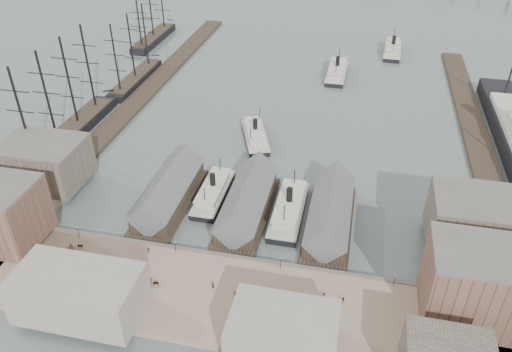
% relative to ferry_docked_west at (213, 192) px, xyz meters
% --- Properties ---
extents(ground, '(900.00, 900.00, 0.00)m').
position_rel_ferry_docked_west_xyz_m(ground, '(13.00, -23.28, -2.29)').
color(ground, '#505D5B').
rests_on(ground, ground).
extents(quay, '(180.00, 30.00, 2.00)m').
position_rel_ferry_docked_west_xyz_m(quay, '(13.00, -43.28, -1.29)').
color(quay, '#8E765F').
rests_on(quay, ground).
extents(seawall, '(180.00, 1.20, 2.30)m').
position_rel_ferry_docked_west_xyz_m(seawall, '(13.00, -28.48, -1.14)').
color(seawall, '#59544C').
rests_on(seawall, ground).
extents(west_wharf, '(10.00, 220.00, 1.60)m').
position_rel_ferry_docked_west_xyz_m(west_wharf, '(-55.00, 76.72, -1.49)').
color(west_wharf, '#2D231C').
rests_on(west_wharf, ground).
extents(east_wharf, '(10.00, 180.00, 1.60)m').
position_rel_ferry_docked_west_xyz_m(east_wharf, '(91.00, 66.72, -1.49)').
color(east_wharf, '#2D231C').
rests_on(east_wharf, ground).
extents(ferry_shed_west, '(14.00, 42.00, 12.60)m').
position_rel_ferry_docked_west_xyz_m(ferry_shed_west, '(-13.00, -6.40, 2.35)').
color(ferry_shed_west, '#2D231C').
rests_on(ferry_shed_west, ground).
extents(ferry_shed_center, '(14.00, 42.00, 12.60)m').
position_rel_ferry_docked_west_xyz_m(ferry_shed_center, '(13.00, -6.40, 2.35)').
color(ferry_shed_center, '#2D231C').
rests_on(ferry_shed_center, ground).
extents(ferry_shed_east, '(14.00, 42.00, 12.60)m').
position_rel_ferry_docked_west_xyz_m(ferry_shed_east, '(39.00, -6.40, 2.35)').
color(ferry_shed_east, '#2D231C').
rests_on(ferry_shed_east, ground).
extents(warehouse_west_back, '(26.00, 20.00, 14.00)m').
position_rel_ferry_docked_west_xyz_m(warehouse_west_back, '(-57.00, -5.28, 6.71)').
color(warehouse_west_back, '#60564C').
rests_on(warehouse_west_back, west_land).
extents(warehouse_east_front, '(30.00, 18.00, 19.00)m').
position_rel_ferry_docked_west_xyz_m(warehouse_east_front, '(79.00, -35.28, 9.21)').
color(warehouse_east_front, brown).
rests_on(warehouse_east_front, east_land).
extents(warehouse_east_back, '(28.00, 20.00, 15.00)m').
position_rel_ferry_docked_west_xyz_m(warehouse_east_back, '(81.00, -8.28, 7.21)').
color(warehouse_east_back, '#60564C').
rests_on(warehouse_east_back, east_land).
extents(street_bldg_center, '(24.00, 16.00, 10.00)m').
position_rel_ferry_docked_west_xyz_m(street_bldg_center, '(33.00, -55.28, 4.71)').
color(street_bldg_center, gray).
rests_on(street_bldg_center, quay).
extents(street_bldg_west, '(30.00, 16.00, 12.00)m').
position_rel_ferry_docked_west_xyz_m(street_bldg_west, '(-17.00, -55.28, 5.71)').
color(street_bldg_west, gray).
rests_on(street_bldg_west, quay).
extents(lamp_post_far_w, '(0.44, 0.44, 3.92)m').
position_rel_ferry_docked_west_xyz_m(lamp_post_far_w, '(-32.00, -30.28, 2.42)').
color(lamp_post_far_w, black).
rests_on(lamp_post_far_w, quay).
extents(lamp_post_near_w, '(0.44, 0.44, 3.92)m').
position_rel_ferry_docked_west_xyz_m(lamp_post_near_w, '(-2.00, -30.28, 2.42)').
color(lamp_post_near_w, black).
rests_on(lamp_post_near_w, quay).
extents(lamp_post_near_e, '(0.44, 0.44, 3.92)m').
position_rel_ferry_docked_west_xyz_m(lamp_post_near_e, '(28.00, -30.28, 2.42)').
color(lamp_post_near_e, black).
rests_on(lamp_post_near_e, quay).
extents(lamp_post_far_e, '(0.44, 0.44, 3.92)m').
position_rel_ferry_docked_west_xyz_m(lamp_post_far_e, '(58.00, -30.28, 2.42)').
color(lamp_post_far_e, black).
rests_on(lamp_post_far_e, quay).
extents(ferry_docked_west, '(8.21, 27.37, 9.77)m').
position_rel_ferry_docked_west_xyz_m(ferry_docked_west, '(0.00, 0.00, 0.00)').
color(ferry_docked_west, black).
rests_on(ferry_docked_west, ground).
extents(ferry_docked_east, '(9.11, 30.38, 10.85)m').
position_rel_ferry_docked_west_xyz_m(ferry_docked_east, '(26.00, -3.93, 0.25)').
color(ferry_docked_east, black).
rests_on(ferry_docked_east, ground).
extents(ferry_open_near, '(17.16, 28.51, 9.77)m').
position_rel_ferry_docked_west_xyz_m(ferry_open_near, '(5.10, 40.88, -0.00)').
color(ferry_open_near, black).
rests_on(ferry_open_near, ground).
extents(ferry_open_mid, '(9.41, 30.76, 10.96)m').
position_rel_ferry_docked_west_xyz_m(ferry_open_mid, '(31.02, 113.73, 0.28)').
color(ferry_open_mid, black).
rests_on(ferry_open_mid, ground).
extents(ferry_open_far, '(10.05, 30.47, 10.78)m').
position_rel_ferry_docked_west_xyz_m(ferry_open_far, '(58.74, 153.36, 0.24)').
color(ferry_open_far, black).
rests_on(ferry_open_far, ground).
extents(sailing_ship_near, '(9.50, 65.47, 39.07)m').
position_rel_ferry_docked_west_xyz_m(sailing_ship_near, '(-67.39, 25.45, 0.58)').
color(sailing_ship_near, black).
rests_on(sailing_ship_near, ground).
extents(sailing_ship_mid, '(8.26, 47.74, 33.97)m').
position_rel_ferry_docked_west_xyz_m(sailing_ship_mid, '(-64.75, 83.76, 0.14)').
color(sailing_ship_mid, black).
rests_on(sailing_ship_mid, ground).
extents(sailing_ship_far, '(8.90, 49.45, 36.59)m').
position_rel_ferry_docked_west_xyz_m(sailing_ship_far, '(-79.74, 143.75, 0.35)').
color(sailing_ship_far, black).
rests_on(sailing_ship_far, ground).
extents(tram, '(3.03, 9.72, 3.41)m').
position_rel_ferry_docked_west_xyz_m(tram, '(65.36, -38.14, 1.46)').
color(tram, black).
rests_on(tram, quay).
extents(horse_cart_left, '(4.37, 4.29, 1.72)m').
position_rel_ferry_docked_west_xyz_m(horse_cart_left, '(-29.43, -35.14, 0.56)').
color(horse_cart_left, black).
rests_on(horse_cart_left, quay).
extents(horse_cart_center, '(4.86, 1.74, 1.48)m').
position_rel_ferry_docked_west_xyz_m(horse_cart_center, '(-3.49, -43.48, 0.49)').
color(horse_cart_center, black).
rests_on(horse_cart_center, quay).
extents(horse_cart_right, '(4.81, 2.22, 1.72)m').
position_rel_ferry_docked_west_xyz_m(horse_cart_right, '(24.31, -44.12, 0.57)').
color(horse_cart_right, black).
rests_on(horse_cart_right, quay).
extents(pedestrian_0, '(0.68, 0.53, 1.70)m').
position_rel_ferry_docked_west_xyz_m(pedestrian_0, '(-31.82, -35.16, 0.56)').
color(pedestrian_0, black).
rests_on(pedestrian_0, quay).
extents(pedestrian_1, '(0.88, 0.97, 1.63)m').
position_rel_ferry_docked_west_xyz_m(pedestrian_1, '(-31.66, -39.65, 0.52)').
color(pedestrian_1, black).
rests_on(pedestrian_1, quay).
extents(pedestrian_2, '(1.28, 1.26, 1.77)m').
position_rel_ferry_docked_west_xyz_m(pedestrian_2, '(-9.43, -32.17, 0.59)').
color(pedestrian_2, black).
rests_on(pedestrian_2, quay).
extents(pedestrian_3, '(0.93, 1.05, 1.71)m').
position_rel_ferry_docked_west_xyz_m(pedestrian_3, '(-7.51, -45.94, 0.56)').
color(pedestrian_3, black).
rests_on(pedestrian_3, quay).
extents(pedestrian_4, '(1.00, 0.92, 1.71)m').
position_rel_ferry_docked_west_xyz_m(pedestrian_4, '(12.16, -40.94, 0.56)').
color(pedestrian_4, black).
rests_on(pedestrian_4, quay).
extents(pedestrian_5, '(0.79, 0.75, 1.74)m').
position_rel_ferry_docked_west_xyz_m(pedestrian_5, '(18.48, -42.57, 0.58)').
color(pedestrian_5, black).
rests_on(pedestrian_5, quay).
extents(pedestrian_6, '(0.88, 0.74, 1.60)m').
position_rel_ferry_docked_west_xyz_m(pedestrian_6, '(40.71, -37.98, 0.51)').
color(pedestrian_6, black).
rests_on(pedestrian_6, quay).
extents(pedestrian_7, '(1.25, 1.22, 1.72)m').
position_rel_ferry_docked_west_xyz_m(pedestrian_7, '(40.82, -46.46, 0.57)').
color(pedestrian_7, black).
rests_on(pedestrian_7, quay).
extents(pedestrian_8, '(1.02, 0.74, 1.61)m').
position_rel_ferry_docked_west_xyz_m(pedestrian_8, '(45.54, -38.49, 0.51)').
color(pedestrian_8, black).
rests_on(pedestrian_8, quay).
extents(pedestrian_9, '(0.94, 0.70, 1.76)m').
position_rel_ferry_docked_west_xyz_m(pedestrian_9, '(65.16, -41.72, 0.59)').
color(pedestrian_9, black).
rests_on(pedestrian_9, quay).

